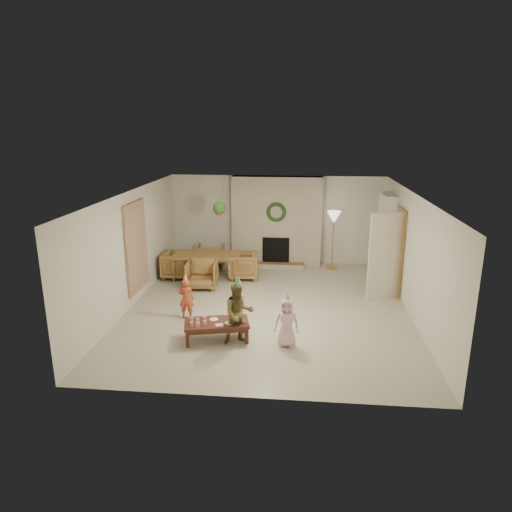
# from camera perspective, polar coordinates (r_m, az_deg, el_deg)

# --- Properties ---
(floor) EXTENTS (7.00, 7.00, 0.00)m
(floor) POSITION_cam_1_polar(r_m,az_deg,el_deg) (10.18, 1.47, -6.36)
(floor) COLOR #B7B29E
(floor) RESTS_ON ground
(ceiling) EXTENTS (7.00, 7.00, 0.00)m
(ceiling) POSITION_cam_1_polar(r_m,az_deg,el_deg) (9.51, 1.58, 7.71)
(ceiling) COLOR white
(ceiling) RESTS_ON wall_back
(wall_back) EXTENTS (7.00, 0.00, 7.00)m
(wall_back) POSITION_cam_1_polar(r_m,az_deg,el_deg) (13.17, 2.61, 4.50)
(wall_back) COLOR silver
(wall_back) RESTS_ON floor
(wall_front) EXTENTS (7.00, 0.00, 7.00)m
(wall_front) POSITION_cam_1_polar(r_m,az_deg,el_deg) (6.48, -0.70, -7.85)
(wall_front) COLOR silver
(wall_front) RESTS_ON floor
(wall_left) EXTENTS (0.00, 7.00, 7.00)m
(wall_left) POSITION_cam_1_polar(r_m,az_deg,el_deg) (10.41, -15.18, 0.85)
(wall_left) COLOR silver
(wall_left) RESTS_ON floor
(wall_right) EXTENTS (0.00, 7.00, 7.00)m
(wall_right) POSITION_cam_1_polar(r_m,az_deg,el_deg) (10.03, 18.89, -0.03)
(wall_right) COLOR silver
(wall_right) RESTS_ON floor
(fireplace_mass) EXTENTS (2.50, 0.40, 2.50)m
(fireplace_mass) POSITION_cam_1_polar(r_m,az_deg,el_deg) (12.97, 2.57, 4.33)
(fireplace_mass) COLOR #4F1415
(fireplace_mass) RESTS_ON floor
(fireplace_hearth) EXTENTS (1.60, 0.30, 0.12)m
(fireplace_hearth) POSITION_cam_1_polar(r_m,az_deg,el_deg) (12.93, 2.42, -1.15)
(fireplace_hearth) COLOR brown
(fireplace_hearth) RESTS_ON floor
(fireplace_firebox) EXTENTS (0.75, 0.12, 0.75)m
(fireplace_firebox) POSITION_cam_1_polar(r_m,az_deg,el_deg) (12.99, 2.48, 0.71)
(fireplace_firebox) COLOR black
(fireplace_firebox) RESTS_ON floor
(fireplace_wreath) EXTENTS (0.54, 0.10, 0.54)m
(fireplace_wreath) POSITION_cam_1_polar(r_m,az_deg,el_deg) (12.69, 2.53, 5.45)
(fireplace_wreath) COLOR #1E3D17
(fireplace_wreath) RESTS_ON fireplace_mass
(floor_lamp_base) EXTENTS (0.30, 0.30, 0.03)m
(floor_lamp_base) POSITION_cam_1_polar(r_m,az_deg,el_deg) (13.01, 9.35, -1.46)
(floor_lamp_base) COLOR gold
(floor_lamp_base) RESTS_ON floor
(floor_lamp_post) EXTENTS (0.03, 0.03, 1.45)m
(floor_lamp_post) POSITION_cam_1_polar(r_m,az_deg,el_deg) (12.81, 9.50, 1.69)
(floor_lamp_post) COLOR gold
(floor_lamp_post) RESTS_ON floor
(floor_lamp_shade) EXTENTS (0.39, 0.39, 0.32)m
(floor_lamp_shade) POSITION_cam_1_polar(r_m,az_deg,el_deg) (12.66, 9.64, 4.77)
(floor_lamp_shade) COLOR beige
(floor_lamp_shade) RESTS_ON floor_lamp_post
(bookshelf_carcass) EXTENTS (0.30, 1.00, 2.20)m
(bookshelf_carcass) POSITION_cam_1_polar(r_m,az_deg,el_deg) (12.21, 15.74, 2.28)
(bookshelf_carcass) COLOR white
(bookshelf_carcass) RESTS_ON floor
(bookshelf_shelf_a) EXTENTS (0.30, 0.92, 0.03)m
(bookshelf_shelf_a) POSITION_cam_1_polar(r_m,az_deg,el_deg) (12.37, 15.42, -0.64)
(bookshelf_shelf_a) COLOR white
(bookshelf_shelf_a) RESTS_ON bookshelf_carcass
(bookshelf_shelf_b) EXTENTS (0.30, 0.92, 0.03)m
(bookshelf_shelf_b) POSITION_cam_1_polar(r_m,az_deg,el_deg) (12.27, 15.56, 1.15)
(bookshelf_shelf_b) COLOR white
(bookshelf_shelf_b) RESTS_ON bookshelf_carcass
(bookshelf_shelf_c) EXTENTS (0.30, 0.92, 0.03)m
(bookshelf_shelf_c) POSITION_cam_1_polar(r_m,az_deg,el_deg) (12.17, 15.70, 2.97)
(bookshelf_shelf_c) COLOR white
(bookshelf_shelf_c) RESTS_ON bookshelf_carcass
(bookshelf_shelf_d) EXTENTS (0.30, 0.92, 0.03)m
(bookshelf_shelf_d) POSITION_cam_1_polar(r_m,az_deg,el_deg) (12.09, 15.84, 4.81)
(bookshelf_shelf_d) COLOR white
(bookshelf_shelf_d) RESTS_ON bookshelf_carcass
(books_row_lower) EXTENTS (0.20, 0.40, 0.24)m
(books_row_lower) POSITION_cam_1_polar(r_m,az_deg,el_deg) (12.19, 15.49, -0.21)
(books_row_lower) COLOR maroon
(books_row_lower) RESTS_ON bookshelf_shelf_a
(books_row_mid) EXTENTS (0.20, 0.44, 0.24)m
(books_row_mid) POSITION_cam_1_polar(r_m,az_deg,el_deg) (12.28, 15.48, 1.84)
(books_row_mid) COLOR #275291
(books_row_mid) RESTS_ON bookshelf_shelf_b
(books_row_upper) EXTENTS (0.20, 0.36, 0.22)m
(books_row_upper) POSITION_cam_1_polar(r_m,az_deg,el_deg) (12.05, 15.73, 3.46)
(books_row_upper) COLOR #C18A29
(books_row_upper) RESTS_ON bookshelf_shelf_c
(door_frame) EXTENTS (0.05, 0.86, 2.04)m
(door_frame) POSITION_cam_1_polar(r_m,az_deg,el_deg) (11.21, 17.24, 0.53)
(door_frame) COLOR olive
(door_frame) RESTS_ON floor
(door_leaf) EXTENTS (0.77, 0.32, 2.00)m
(door_leaf) POSITION_cam_1_polar(r_m,az_deg,el_deg) (10.78, 15.65, -0.05)
(door_leaf) COLOR beige
(door_leaf) RESTS_ON floor
(curtain_panel) EXTENTS (0.06, 1.20, 2.00)m
(curtain_panel) POSITION_cam_1_polar(r_m,az_deg,el_deg) (10.58, -14.61, 1.13)
(curtain_panel) COLOR tan
(curtain_panel) RESTS_ON wall_left
(dining_table) EXTENTS (1.81, 1.09, 0.62)m
(dining_table) POSITION_cam_1_polar(r_m,az_deg,el_deg) (12.06, -6.15, -1.27)
(dining_table) COLOR olive
(dining_table) RESTS_ON floor
(dining_chair_near) EXTENTS (0.77, 0.79, 0.68)m
(dining_chair_near) POSITION_cam_1_polar(r_m,az_deg,el_deg) (11.33, -6.69, -2.27)
(dining_chair_near) COLOR olive
(dining_chair_near) RESTS_ON floor
(dining_chair_far) EXTENTS (0.77, 0.79, 0.68)m
(dining_chair_far) POSITION_cam_1_polar(r_m,az_deg,el_deg) (12.79, -5.68, -0.11)
(dining_chair_far) COLOR olive
(dining_chair_far) RESTS_ON floor
(dining_chair_left) EXTENTS (0.79, 0.77, 0.68)m
(dining_chair_left) POSITION_cam_1_polar(r_m,az_deg,el_deg) (12.19, -9.75, -1.08)
(dining_chair_left) COLOR olive
(dining_chair_left) RESTS_ON floor
(dining_chair_right) EXTENTS (0.79, 0.77, 0.68)m
(dining_chair_right) POSITION_cam_1_polar(r_m,az_deg,el_deg) (11.96, -1.57, -1.18)
(dining_chair_right) COLOR olive
(dining_chair_right) RESTS_ON floor
(hanging_plant_cord) EXTENTS (0.01, 0.01, 0.70)m
(hanging_plant_cord) POSITION_cam_1_polar(r_m,az_deg,el_deg) (11.20, -4.59, 7.11)
(hanging_plant_cord) COLOR tan
(hanging_plant_cord) RESTS_ON ceiling
(hanging_plant_pot) EXTENTS (0.16, 0.16, 0.12)m
(hanging_plant_pot) POSITION_cam_1_polar(r_m,az_deg,el_deg) (11.26, -4.55, 5.35)
(hanging_plant_pot) COLOR brown
(hanging_plant_pot) RESTS_ON hanging_plant_cord
(hanging_plant_foliage) EXTENTS (0.32, 0.32, 0.32)m
(hanging_plant_foliage) POSITION_cam_1_polar(r_m,az_deg,el_deg) (11.23, -4.56, 5.95)
(hanging_plant_foliage) COLOR #234A18
(hanging_plant_foliage) RESTS_ON hanging_plant_pot
(coffee_table_top) EXTENTS (1.28, 0.83, 0.05)m
(coffee_table_top) POSITION_cam_1_polar(r_m,az_deg,el_deg) (8.62, -4.91, -8.26)
(coffee_table_top) COLOR #4C2219
(coffee_table_top) RESTS_ON floor
(coffee_table_apron) EXTENTS (1.17, 0.73, 0.07)m
(coffee_table_apron) POSITION_cam_1_polar(r_m,az_deg,el_deg) (8.65, -4.90, -8.65)
(coffee_table_apron) COLOR #4C2219
(coffee_table_apron) RESTS_ON floor
(coffee_leg_fl) EXTENTS (0.08, 0.08, 0.31)m
(coffee_leg_fl) POSITION_cam_1_polar(r_m,az_deg,el_deg) (8.48, -8.47, -10.17)
(coffee_leg_fl) COLOR #4C2219
(coffee_leg_fl) RESTS_ON floor
(coffee_leg_fr) EXTENTS (0.08, 0.08, 0.31)m
(coffee_leg_fr) POSITION_cam_1_polar(r_m,az_deg,el_deg) (8.52, -1.16, -9.88)
(coffee_leg_fr) COLOR #4C2219
(coffee_leg_fr) RESTS_ON floor
(coffee_leg_bl) EXTENTS (0.08, 0.08, 0.31)m
(coffee_leg_bl) POSITION_cam_1_polar(r_m,az_deg,el_deg) (8.92, -8.42, -8.81)
(coffee_leg_bl) COLOR #4C2219
(coffee_leg_bl) RESTS_ON floor
(coffee_leg_br) EXTENTS (0.08, 0.08, 0.31)m
(coffee_leg_br) POSITION_cam_1_polar(r_m,az_deg,el_deg) (8.95, -1.49, -8.54)
(coffee_leg_br) COLOR #4C2219
(coffee_leg_br) RESTS_ON floor
(cup_a) EXTENTS (0.08, 0.08, 0.08)m
(cup_a) POSITION_cam_1_polar(r_m,az_deg,el_deg) (8.47, -7.97, -8.33)
(cup_a) COLOR white
(cup_a) RESTS_ON coffee_table_top
(cup_b) EXTENTS (0.08, 0.08, 0.08)m
(cup_b) POSITION_cam_1_polar(r_m,az_deg,el_deg) (8.63, -7.97, -7.84)
(cup_b) COLOR white
(cup_b) RESTS_ON coffee_table_top
(cup_c) EXTENTS (0.08, 0.08, 0.08)m
(cup_c) POSITION_cam_1_polar(r_m,az_deg,el_deg) (8.43, -7.23, -8.43)
(cup_c) COLOR white
(cup_c) RESTS_ON coffee_table_top
(cup_d) EXTENTS (0.08, 0.08, 0.08)m
(cup_d) POSITION_cam_1_polar(r_m,az_deg,el_deg) (8.59, -7.24, -7.93)
(cup_d) COLOR white
(cup_d) RESTS_ON coffee_table_top
(cup_e) EXTENTS (0.08, 0.08, 0.08)m
(cup_e) POSITION_cam_1_polar(r_m,az_deg,el_deg) (8.49, -6.37, -8.20)
(cup_e) COLOR white
(cup_e) RESTS_ON coffee_table_top
(cup_f) EXTENTS (0.08, 0.08, 0.08)m
(cup_f) POSITION_cam_1_polar(r_m,az_deg,el_deg) (8.66, -6.39, -7.71)
(cup_f) COLOR white
(cup_f) RESTS_ON coffee_table_top
(plate_a) EXTENTS (0.20, 0.20, 0.01)m
(plate_a) POSITION_cam_1_polar(r_m,az_deg,el_deg) (8.71, -5.25, -7.80)
(plate_a) COLOR white
(plate_a) RESTS_ON coffee_table_top
(plate_b) EXTENTS (0.20, 0.20, 0.01)m
(plate_b) POSITION_cam_1_polar(r_m,az_deg,el_deg) (8.54, -3.35, -8.26)
(plate_b) COLOR white
(plate_b) RESTS_ON coffee_table_top
(plate_c) EXTENTS (0.20, 0.20, 0.01)m
(plate_c) POSITION_cam_1_polar(r_m,az_deg,el_deg) (8.71, -2.24, -7.72)
(plate_c) COLOR white
(plate_c) RESTS_ON coffee_table_top
(food_scoop) EXTENTS (0.08, 0.08, 0.06)m
(food_scoop) POSITION_cam_1_polar(r_m,az_deg,el_deg) (8.52, -3.36, -8.04)
(food_scoop) COLOR tan
(food_scoop) RESTS_ON plate_b
(napkin_left) EXTENTS (0.16, 0.16, 0.01)m
(napkin_left) POSITION_cam_1_polar(r_m,az_deg,el_deg) (8.46, -4.56, -8.52)
(napkin_left) COLOR #E2A7BE
(napkin_left) RESTS_ON coffee_table_top
(napkin_right) EXTENTS (0.16, 0.16, 0.01)m
(napkin_right) POSITION_cam_1_polar(r_m,az_deg,el_deg) (8.77, -2.87, -7.56)
(napkin_right) COLOR #E2A7BE
(napkin_right) RESTS_ON coffee_table_top
(child_red) EXTENTS (0.32, 0.22, 0.85)m
(child_red) POSITION_cam_1_polar(r_m,az_deg,el_deg) (9.60, -8.63, -5.23)
(child_red) COLOR #BF4929
(child_red) RESTS_ON floor
(party_hat_red) EXTENTS (0.15, 0.15, 0.16)m
(party_hat_red) POSITION_cam_1_polar(r_m,az_deg,el_deg) (9.44, -8.75, -2.62)
(party_hat_red) COLOR gold
(party_hat_red) RESTS_ON child_red
(child_plaid) EXTENTS (0.68, 0.61, 1.17)m
(child_plaid) POSITION_cam_1_polar(r_m,az_deg,el_deg) (8.39, -2.17, -7.09)
(child_plaid) COLOR brown
(child_plaid) RESTS_ON floor
(party_hat_plaid) EXTENTS (0.14, 0.14, 0.19)m
(party_hat_plaid) POSITION_cam_1_polar(r_m,az_deg,el_deg) (8.16, -2.22, -3.05)
(party_hat_plaid) COLOR #46A35F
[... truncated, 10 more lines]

